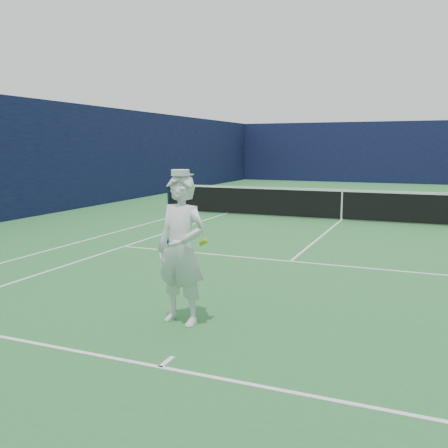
# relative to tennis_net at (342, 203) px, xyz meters

# --- Properties ---
(ground) EXTENTS (80.00, 80.00, 0.00)m
(ground) POSITION_rel_tennis_net_xyz_m (0.00, 0.00, -0.55)
(ground) COLOR #2A6F35
(ground) RESTS_ON ground
(court_markings) EXTENTS (11.03, 23.83, 0.01)m
(court_markings) POSITION_rel_tennis_net_xyz_m (0.00, 0.00, -0.55)
(court_markings) COLOR white
(court_markings) RESTS_ON ground
(windscreen_fence) EXTENTS (20.12, 36.12, 4.00)m
(windscreen_fence) POSITION_rel_tennis_net_xyz_m (0.00, 0.00, 1.45)
(windscreen_fence) COLOR black
(windscreen_fence) RESTS_ON ground
(tennis_net) EXTENTS (12.88, 0.09, 1.07)m
(tennis_net) POSITION_rel_tennis_net_xyz_m (0.00, 0.00, 0.00)
(tennis_net) COLOR #141E4C
(tennis_net) RESTS_ON ground
(tennis_player) EXTENTS (0.80, 0.60, 2.09)m
(tennis_player) POSITION_rel_tennis_net_xyz_m (-0.42, -10.53, 0.47)
(tennis_player) COLOR white
(tennis_player) RESTS_ON ground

